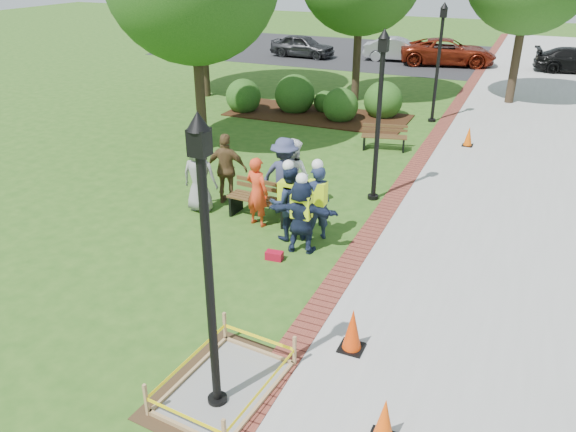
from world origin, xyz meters
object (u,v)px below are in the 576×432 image
at_px(hivis_worker_a, 301,213).
at_px(cone_front, 384,421).
at_px(bench_near, 261,208).
at_px(lamp_near, 207,251).
at_px(wet_concrete_pad, 225,376).
at_px(hivis_worker_c, 288,200).
at_px(hivis_worker_b, 317,200).

bearing_deg(hivis_worker_a, cone_front, -55.69).
height_order(bench_near, lamp_near, lamp_near).
relative_size(wet_concrete_pad, cone_front, 3.39).
bearing_deg(wet_concrete_pad, cone_front, -0.34).
distance_m(wet_concrete_pad, hivis_worker_a, 4.46).
bearing_deg(lamp_near, hivis_worker_c, 102.54).
xyz_separation_m(wet_concrete_pad, hivis_worker_b, (-0.52, 5.02, 0.70)).
relative_size(wet_concrete_pad, lamp_near, 0.57).
height_order(wet_concrete_pad, cone_front, cone_front).
height_order(bench_near, cone_front, bench_near).
relative_size(lamp_near, hivis_worker_c, 2.29).
bearing_deg(hivis_worker_b, cone_front, -60.02).
bearing_deg(lamp_near, hivis_worker_b, 95.97).
height_order(wet_concrete_pad, hivis_worker_b, hivis_worker_b).
relative_size(hivis_worker_b, hivis_worker_c, 1.01).
distance_m(hivis_worker_a, hivis_worker_c, 0.65).
distance_m(hivis_worker_b, hivis_worker_c, 0.62).
bearing_deg(wet_concrete_pad, lamp_near, -83.12).
xyz_separation_m(wet_concrete_pad, bench_near, (-2.10, 5.46, 0.05)).
bearing_deg(hivis_worker_c, lamp_near, -77.46).
height_order(hivis_worker_a, hivis_worker_b, hivis_worker_b).
bearing_deg(wet_concrete_pad, hivis_worker_c, 102.87).
relative_size(wet_concrete_pad, hivis_worker_b, 1.29).
height_order(cone_front, lamp_near, lamp_near).
bearing_deg(hivis_worker_b, hivis_worker_c, -158.27).
xyz_separation_m(bench_near, cone_front, (4.49, -5.48, 0.06)).
height_order(bench_near, hivis_worker_b, hivis_worker_b).
bearing_deg(cone_front, hivis_worker_b, 119.98).
distance_m(bench_near, lamp_near, 6.52).
height_order(hivis_worker_a, hivis_worker_c, hivis_worker_c).
relative_size(cone_front, hivis_worker_b, 0.38).
relative_size(bench_near, hivis_worker_b, 0.89).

